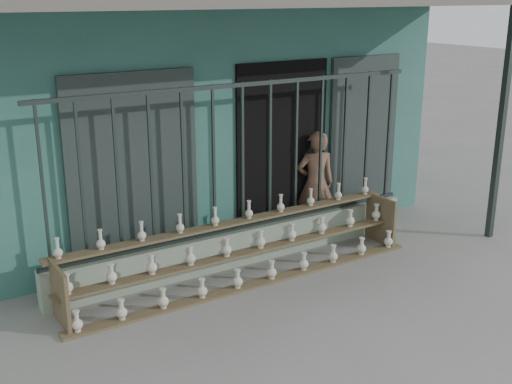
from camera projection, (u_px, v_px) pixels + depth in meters
ground at (305, 302)px, 7.00m from camera, size 60.00×60.00×0.00m
workshop_building at (146, 101)px, 9.94m from camera, size 7.40×6.60×3.21m
parapet_wall at (243, 245)px, 7.99m from camera, size 5.00×0.20×0.45m
security_fence at (243, 158)px, 7.65m from camera, size 5.00×0.04×1.80m
shelf_rack at (244, 250)px, 7.49m from camera, size 4.50×0.68×0.85m
elderly_woman at (315, 183)px, 8.80m from camera, size 0.62×0.51×1.46m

